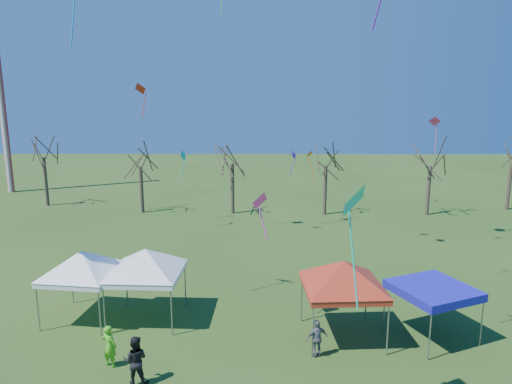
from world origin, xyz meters
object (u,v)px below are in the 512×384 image
person_grey (317,338)px  tent_blue (433,290)px  tent_white_west (81,256)px  tent_red (344,266)px  person_green (109,346)px  tree_4 (432,148)px  tree_3 (326,148)px  tent_white_mid (145,254)px  tree_2 (232,145)px  tree_0 (42,140)px  person_dark (135,360)px  tree_1 (140,150)px

person_grey → tent_blue: bearing=177.0°
tent_white_west → person_grey: (10.70, -3.26, -2.37)m
tent_red → person_green: bearing=-166.4°
tent_white_west → tent_red: size_ratio=0.95×
tree_4 → tree_3: bearing=179.7°
tent_red → person_green: tent_red is taller
tree_3 → tent_blue: 22.23m
tent_white_west → tent_white_mid: size_ratio=0.96×
tent_white_mid → tent_red: 9.11m
tent_blue → person_grey: tent_blue is taller
tree_2 → tent_white_west: bearing=-106.1°
tree_0 → tree_2: size_ratio=1.03×
tree_0 → person_green: 31.85m
tree_4 → tent_white_west: (-23.64, -20.14, -2.89)m
tent_white_west → person_grey: 11.43m
tree_4 → person_dark: (-19.87, -25.24, -5.12)m
tent_white_mid → person_dark: 5.64m
tree_0 → tree_2: bearing=-9.2°
tent_white_west → tent_red: bearing=-8.1°
person_green → person_dark: size_ratio=0.92×
tent_red → person_grey: 3.22m
tree_0 → tree_1: bearing=-15.2°
tree_0 → tree_4: tree_0 is taller
tent_white_mid → person_dark: (0.77, -5.08, -2.33)m
tree_3 → person_dark: size_ratio=4.23×
tent_red → person_dark: size_ratio=2.49×
tent_blue → person_dark: bearing=-164.1°
tent_white_west → tree_3: bearing=54.7°
tent_blue → person_grey: 5.64m
tree_1 → person_grey: size_ratio=4.68×
tree_0 → person_dark: size_ratio=4.51×
tree_4 → tree_2: bearing=178.8°
tree_4 → tent_white_west: 31.19m
tent_white_mid → person_green: tent_white_mid is taller
tent_white_mid → tree_3: bearing=60.8°
tree_4 → person_green: (-21.18, -24.14, -5.19)m
tree_3 → tent_white_west: size_ratio=1.79×
tree_2 → tent_blue: tree_2 is taller
tree_2 → person_grey: bearing=-78.6°
tent_white_west → person_dark: tent_white_west is taller
tree_0 → tree_1: size_ratio=1.12×
tree_3 → person_grey: size_ratio=4.91×
tree_2 → tree_3: (8.40, -0.33, -0.21)m
tree_2 → tent_red: tree_2 is taller
tent_white_west → tree_1: bearing=96.8°
tree_1 → tree_3: size_ratio=0.95×
tree_0 → tent_blue: bearing=-41.5°
tent_blue → tent_red: bearing=-179.3°
tree_4 → tent_blue: (-7.72, -21.79, -3.86)m
tree_0 → person_dark: 33.42m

